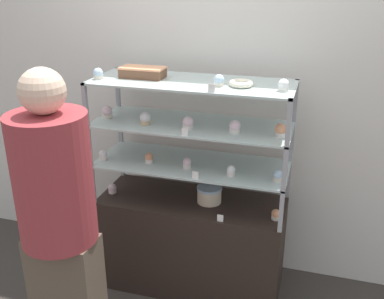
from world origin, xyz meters
The scene contains 29 objects.
ground_plane centered at (0.00, 0.00, 0.00)m, with size 20.00×20.00×0.00m, color #38332D.
back_wall centered at (0.00, 0.37, 1.30)m, with size 8.00×0.05×2.60m.
display_base centered at (0.00, 0.00, 0.32)m, with size 1.18×0.46×0.64m.
display_riser_lower centered at (0.00, 0.00, 0.88)m, with size 1.18×0.46×0.26m.
display_riser_middle centered at (0.00, 0.00, 1.14)m, with size 1.18×0.46×0.26m.
display_riser_upper centered at (0.00, 0.00, 1.40)m, with size 1.18×0.46×0.26m.
layer_cake_centerpiece centered at (0.11, 0.01, 0.70)m, with size 0.16×0.16×0.11m.
sheet_cake_frosted centered at (-0.31, 0.01, 1.44)m, with size 0.26×0.14×0.06m.
cupcake_0 centered at (-0.53, -0.06, 0.67)m, with size 0.05×0.05×0.06m.
cupcake_1 centered at (0.54, -0.09, 0.67)m, with size 0.05×0.05×0.06m.
price_tag_0 centered at (0.23, -0.21, 0.67)m, with size 0.04×0.00×0.04m.
cupcake_2 centered at (-0.55, -0.11, 0.93)m, with size 0.05×0.05×0.06m.
cupcake_3 centered at (-0.25, -0.07, 0.93)m, with size 0.05×0.05×0.06m.
cupcake_4 centered at (-0.01, -0.08, 0.93)m, with size 0.05×0.05×0.06m.
cupcake_5 centered at (0.27, -0.11, 0.93)m, with size 0.05×0.05×0.06m.
cupcake_6 centered at (0.53, -0.10, 0.93)m, with size 0.05×0.05×0.06m.
price_tag_1 centered at (0.08, -0.21, 0.92)m, with size 0.04×0.00×0.04m.
cupcake_7 centered at (-0.53, -0.04, 1.19)m, with size 0.06×0.06×0.07m.
cupcake_8 centered at (-0.26, -0.09, 1.19)m, with size 0.06×0.06×0.07m.
cupcake_9 centered at (0.01, -0.10, 1.19)m, with size 0.06×0.06×0.07m.
cupcake_10 centered at (0.28, -0.09, 1.19)m, with size 0.06×0.06×0.07m.
cupcake_11 centered at (0.53, -0.07, 1.19)m, with size 0.06×0.06×0.07m.
price_tag_2 centered at (0.02, -0.21, 1.18)m, with size 0.04×0.00×0.04m.
cupcake_12 centered at (-0.54, -0.10, 1.44)m, with size 0.06×0.06×0.07m.
cupcake_13 centered at (0.18, -0.07, 1.44)m, with size 0.06×0.06×0.07m.
cupcake_14 centered at (0.52, -0.08, 1.44)m, with size 0.06×0.06×0.07m.
price_tag_3 centered at (0.17, -0.21, 1.43)m, with size 0.04×0.00×0.04m.
donut_glazed centered at (0.29, -0.04, 1.43)m, with size 0.13×0.13×0.03m.
customer_figure centered at (-0.46, -0.77, 0.86)m, with size 0.38×0.38×1.62m.
Camera 1 is at (0.72, -2.43, 2.01)m, focal length 42.00 mm.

